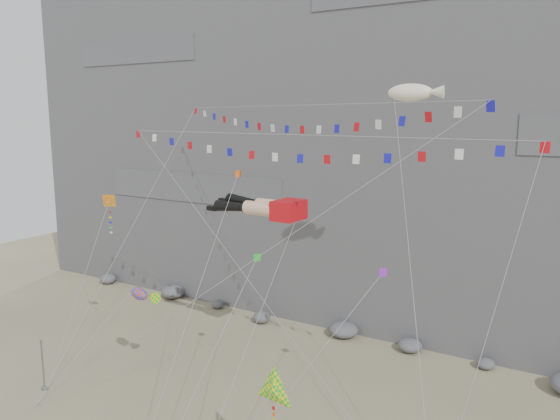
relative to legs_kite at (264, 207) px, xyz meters
name	(u,v)px	position (x,y,z in m)	size (l,w,h in m)	color
cliff	(409,60)	(2.17, 24.57, 12.18)	(80.00, 28.00, 50.00)	slate
talus_boulders	(344,330)	(2.17, 9.57, -12.22)	(60.00, 3.00, 1.20)	slate
anchor_pole_left	(43,365)	(-12.22, -10.11, -10.94)	(0.12, 0.12, 3.76)	slate
legs_kite	(264,207)	(0.00, 0.00, 0.00)	(10.18, 17.60, 20.80)	red
flag_banner_upper	(294,106)	(1.71, 1.32, 7.17)	(28.49, 19.77, 26.96)	red
flag_banner_lower	(288,135)	(3.38, -2.41, 5.28)	(29.97, 8.66, 22.61)	red
harlequin_kite	(109,201)	(-9.76, -5.51, 0.39)	(2.62, 6.21, 14.44)	red
fish_windsock	(139,294)	(-6.07, -6.56, -5.65)	(6.11, 6.83, 10.22)	#E1410B
delta_kite	(273,391)	(7.94, -11.54, -6.70)	(4.34, 3.48, 8.00)	yellow
blimp_windsock	(410,93)	(9.84, 1.83, 7.87)	(8.16, 13.14, 24.81)	#F8F1CC
small_kite_a	(236,179)	(-1.39, -1.42, 2.07)	(2.03, 12.59, 19.43)	#E25A13
small_kite_b	(380,276)	(10.12, -3.17, -2.71)	(6.27, 9.69, 14.76)	purple
small_kite_c	(255,262)	(2.08, -4.25, -2.74)	(1.07, 11.92, 15.27)	green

